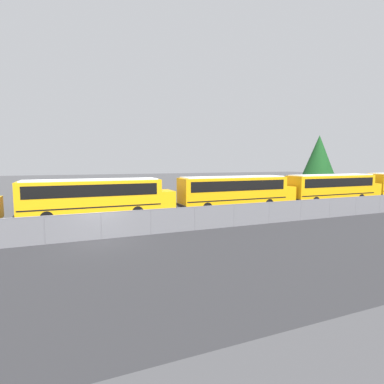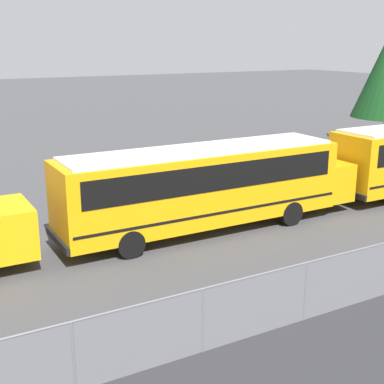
% 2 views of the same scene
% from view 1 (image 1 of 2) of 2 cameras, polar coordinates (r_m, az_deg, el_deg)
% --- Properties ---
extents(ground_plane, '(200.00, 200.00, 0.00)m').
position_cam_1_polar(ground_plane, '(18.72, -16.87, -8.60)').
color(ground_plane, '#424244').
extents(road_strip, '(136.30, 12.00, 0.01)m').
position_cam_1_polar(road_strip, '(13.02, -14.12, -14.88)').
color(road_strip, '#2B2B2D').
rests_on(road_strip, ground_plane).
extents(fence, '(102.37, 0.07, 1.62)m').
position_cam_1_polar(fence, '(18.54, -16.94, -6.12)').
color(fence, '#9EA0A5').
rests_on(fence, ground_plane).
extents(school_bus_3, '(12.29, 2.50, 3.19)m').
position_cam_1_polar(school_bus_3, '(25.54, -17.74, -0.55)').
color(school_bus_3, '#EDA80F').
rests_on(school_bus_3, ground_plane).
extents(school_bus_4, '(12.29, 2.50, 3.19)m').
position_cam_1_polar(school_bus_4, '(29.49, 8.36, 0.46)').
color(school_bus_4, orange).
rests_on(school_bus_4, ground_plane).
extents(school_bus_5, '(12.29, 2.50, 3.19)m').
position_cam_1_polar(school_bus_5, '(37.31, 25.28, 1.06)').
color(school_bus_5, orange).
rests_on(school_bus_5, ground_plane).
extents(tree_0, '(4.83, 4.83, 8.43)m').
position_cam_1_polar(tree_0, '(47.14, 23.00, 6.12)').
color(tree_0, '#51381E').
rests_on(tree_0, ground_plane).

